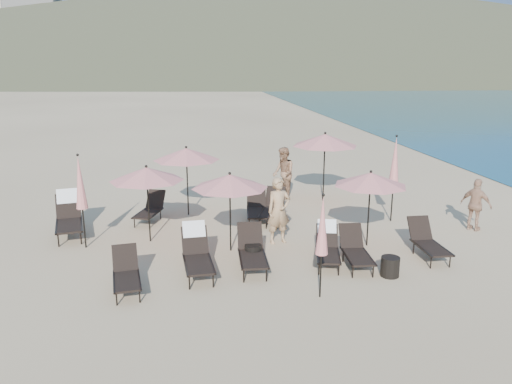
{
  "coord_description": "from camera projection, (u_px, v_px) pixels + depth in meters",
  "views": [
    {
      "loc": [
        -2.81,
        -10.72,
        4.86
      ],
      "look_at": [
        -0.78,
        3.5,
        1.1
      ],
      "focal_mm": 35.0,
      "sensor_mm": 36.0,
      "label": 1
    }
  ],
  "objects": [
    {
      "name": "lounger_5",
      "position": [
        428.0,
        241.0,
        12.72
      ],
      "size": [
        0.62,
        1.57,
        0.9
      ],
      "rotation": [
        0.0,
        0.0,
        -0.02
      ],
      "color": "black",
      "rests_on": "ground"
    },
    {
      "name": "umbrella_open_1",
      "position": [
        230.0,
        181.0,
        12.78
      ],
      "size": [
        1.98,
        1.98,
        2.14
      ],
      "color": "black",
      "rests_on": "ground"
    },
    {
      "name": "lounger_2",
      "position": [
        252.0,
        251.0,
        12.0
      ],
      "size": [
        0.7,
        1.68,
        0.95
      ],
      "rotation": [
        0.0,
        0.0,
        -0.04
      ],
      "color": "black",
      "rests_on": "ground"
    },
    {
      "name": "lounger_6",
      "position": [
        69.0,
        215.0,
        14.36
      ],
      "size": [
        1.06,
        2.0,
        1.19
      ],
      "rotation": [
        0.0,
        0.0,
        0.2
      ],
      "color": "black",
      "rests_on": "ground"
    },
    {
      "name": "beachgoer_a",
      "position": [
        279.0,
        211.0,
        13.61
      ],
      "size": [
        0.75,
        0.58,
        1.84
      ],
      "primitive_type": "imported",
      "rotation": [
        0.0,
        0.0,
        0.23
      ],
      "color": "tan",
      "rests_on": "ground"
    },
    {
      "name": "lounger_1",
      "position": [
        197.0,
        252.0,
        11.74
      ],
      "size": [
        0.76,
        1.77,
        1.08
      ],
      "rotation": [
        0.0,
        0.0,
        0.07
      ],
      "color": "black",
      "rests_on": "ground"
    },
    {
      "name": "lounger_3",
      "position": [
        328.0,
        245.0,
        12.35
      ],
      "size": [
        0.87,
        1.59,
        0.94
      ],
      "rotation": [
        0.0,
        0.0,
        -0.23
      ],
      "color": "black",
      "rests_on": "ground"
    },
    {
      "name": "umbrella_open_3",
      "position": [
        186.0,
        154.0,
        15.82
      ],
      "size": [
        2.12,
        2.12,
        2.28
      ],
      "color": "black",
      "rests_on": "ground"
    },
    {
      "name": "lounger_4",
      "position": [
        356.0,
        250.0,
        12.17
      ],
      "size": [
        0.7,
        1.58,
        0.88
      ],
      "rotation": [
        0.0,
        0.0,
        -0.08
      ],
      "color": "black",
      "rests_on": "ground"
    },
    {
      "name": "umbrella_open_0",
      "position": [
        147.0,
        174.0,
        13.46
      ],
      "size": [
        2.02,
        2.02,
        2.17
      ],
      "color": "black",
      "rests_on": "ground"
    },
    {
      "name": "umbrella_open_2",
      "position": [
        371.0,
        179.0,
        13.15
      ],
      "size": [
        1.95,
        1.95,
        2.1
      ],
      "color": "black",
      "rests_on": "ground"
    },
    {
      "name": "volcanic_headland",
      "position": [
        304.0,
        25.0,
        304.7
      ],
      "size": [
        690.0,
        690.0,
        55.0
      ],
      "color": "brown",
      "rests_on": "ground"
    },
    {
      "name": "umbrella_open_4",
      "position": [
        325.0,
        140.0,
        17.46
      ],
      "size": [
        2.31,
        2.31,
        2.49
      ],
      "color": "black",
      "rests_on": "ground"
    },
    {
      "name": "hotel_skyline",
      "position": [
        0.0,
        22.0,
        252.67
      ],
      "size": [
        109.0,
        82.0,
        55.0
      ],
      "color": "beige",
      "rests_on": "ground"
    },
    {
      "name": "side_table_1",
      "position": [
        390.0,
        267.0,
        11.61
      ],
      "size": [
        0.44,
        0.44,
        0.47
      ],
      "primitive_type": "cylinder",
      "color": "black",
      "rests_on": "ground"
    },
    {
      "name": "lounger_0",
      "position": [
        126.0,
        273.0,
        10.87
      ],
      "size": [
        0.76,
        1.54,
        0.85
      ],
      "rotation": [
        0.0,
        0.0,
        0.14
      ],
      "color": "black",
      "rests_on": "ground"
    },
    {
      "name": "lounger_9",
      "position": [
        273.0,
        207.0,
        15.64
      ],
      "size": [
        1.13,
        1.76,
        0.95
      ],
      "rotation": [
        0.0,
        0.0,
        -0.33
      ],
      "color": "black",
      "rests_on": "ground"
    },
    {
      "name": "lounger_8",
      "position": [
        257.0,
        208.0,
        15.59
      ],
      "size": [
        0.79,
        1.68,
        0.93
      ],
      "rotation": [
        0.0,
        0.0,
        -0.11
      ],
      "color": "black",
      "rests_on": "ground"
    },
    {
      "name": "side_table_0",
      "position": [
        253.0,
        255.0,
        12.31
      ],
      "size": [
        0.43,
        0.43,
        0.49
      ],
      "primitive_type": "cylinder",
      "color": "black",
      "rests_on": "ground"
    },
    {
      "name": "umbrella_closed_2",
      "position": [
        80.0,
        183.0,
        13.01
      ],
      "size": [
        0.3,
        0.3,
        2.57
      ],
      "color": "black",
      "rests_on": "ground"
    },
    {
      "name": "ground",
      "position": [
        309.0,
        272.0,
        11.88
      ],
      "size": [
        800.0,
        800.0,
        0.0
      ],
      "primitive_type": "plane",
      "color": "#D6BA8C",
      "rests_on": "ground"
    },
    {
      "name": "umbrella_closed_1",
      "position": [
        395.0,
        162.0,
        15.22
      ],
      "size": [
        0.32,
        0.32,
        2.73
      ],
      "color": "black",
      "rests_on": "ground"
    },
    {
      "name": "beachgoer_b",
      "position": [
        283.0,
        173.0,
        18.09
      ],
      "size": [
        0.8,
        0.98,
        1.88
      ],
      "primitive_type": "imported",
      "rotation": [
        0.0,
        0.0,
        -1.47
      ],
      "color": "#9D7151",
      "rests_on": "ground"
    },
    {
      "name": "beachgoer_c",
      "position": [
        476.0,
        205.0,
        14.66
      ],
      "size": [
        0.84,
        0.96,
        1.56
      ],
      "primitive_type": "imported",
      "rotation": [
        0.0,
        0.0,
        2.2
      ],
      "color": "tan",
      "rests_on": "ground"
    },
    {
      "name": "lounger_7",
      "position": [
        150.0,
        209.0,
        15.59
      ],
      "size": [
        1.02,
        1.61,
        0.86
      ],
      "rotation": [
        0.0,
        0.0,
        -0.32
      ],
      "color": "black",
      "rests_on": "ground"
    },
    {
      "name": "umbrella_closed_0",
      "position": [
        322.0,
        226.0,
        10.23
      ],
      "size": [
        0.27,
        0.27,
        2.28
      ],
      "color": "black",
      "rests_on": "ground"
    }
  ]
}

